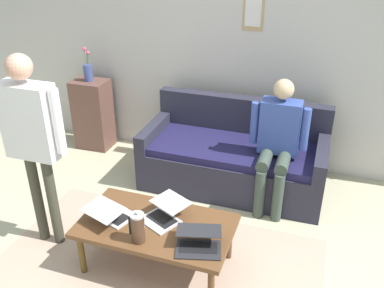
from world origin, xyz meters
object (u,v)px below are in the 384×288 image
object	(u,v)px
couch	(234,158)
person_seated	(278,138)
person_standing	(32,130)
laptop_right	(111,213)
coffee_table	(156,228)
laptop_center	(199,243)
side_shelf	(93,114)
french_press	(138,228)
flower_vase	(88,71)
laptop_left	(164,214)

from	to	relation	value
couch	person_seated	xyz separation A→B (m)	(-0.46, 0.23, 0.42)
person_standing	laptop_right	bearing A→B (deg)	177.14
coffee_table	laptop_center	xyz separation A→B (m)	(-0.40, 0.15, 0.08)
laptop_right	side_shelf	distance (m)	2.14
couch	french_press	bearing A→B (deg)	78.56
couch	french_press	xyz separation A→B (m)	(0.33, 1.65, 0.23)
couch	flower_vase	xyz separation A→B (m)	(1.87, -0.30, 0.68)
couch	coffee_table	world-z (taller)	couch
french_press	person_seated	distance (m)	1.64
laptop_right	french_press	world-z (taller)	french_press
couch	flower_vase	world-z (taller)	flower_vase
couch	laptop_left	xyz separation A→B (m)	(0.26, 1.34, 0.16)
side_shelf	person_standing	size ratio (longest dim) A/B	0.51
couch	laptop_left	bearing A→B (deg)	79.23
laptop_left	side_shelf	world-z (taller)	side_shelf
coffee_table	side_shelf	size ratio (longest dim) A/B	1.40
couch	person_standing	distance (m)	2.10
laptop_right	couch	bearing A→B (deg)	-114.18
couch	laptop_right	distance (m)	1.62
coffee_table	laptop_left	xyz separation A→B (m)	(-0.03, -0.08, 0.09)
laptop_left	person_seated	world-z (taller)	person_seated
laptop_right	person_standing	distance (m)	0.90
flower_vase	laptop_center	bearing A→B (deg)	136.60
couch	person_seated	bearing A→B (deg)	153.70
side_shelf	person_standing	xyz separation A→B (m)	(-0.56, 1.74, 0.65)
laptop_right	side_shelf	world-z (taller)	side_shelf
coffee_table	person_standing	size ratio (longest dim) A/B	0.72
side_shelf	person_standing	bearing A→B (deg)	107.88
laptop_center	flower_vase	distance (m)	2.78
laptop_left	laptop_center	world-z (taller)	laptop_left
laptop_center	coffee_table	bearing A→B (deg)	-20.40
coffee_table	laptop_left	distance (m)	0.13
coffee_table	laptop_right	world-z (taller)	laptop_right
coffee_table	side_shelf	world-z (taller)	side_shelf
french_press	laptop_center	bearing A→B (deg)	-170.50
couch	coffee_table	size ratio (longest dim) A/B	1.55
person_standing	side_shelf	bearing A→B (deg)	-72.12
couch	person_standing	world-z (taller)	person_standing
laptop_center	side_shelf	bearing A→B (deg)	-43.38
side_shelf	laptop_center	bearing A→B (deg)	136.62
person_seated	french_press	bearing A→B (deg)	60.93
laptop_left	laptop_right	bearing A→B (deg)	17.36
laptop_left	laptop_right	xyz separation A→B (m)	(0.40, 0.13, -0.00)
laptop_right	person_standing	world-z (taller)	person_standing
french_press	person_seated	world-z (taller)	person_seated
laptop_left	flower_vase	world-z (taller)	flower_vase
couch	flower_vase	distance (m)	2.01
couch	side_shelf	bearing A→B (deg)	-9.07
laptop_left	laptop_center	distance (m)	0.43
couch	side_shelf	size ratio (longest dim) A/B	2.17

